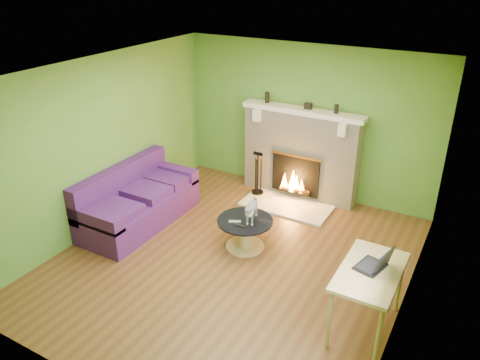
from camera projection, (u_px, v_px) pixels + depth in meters
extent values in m
plane|color=brown|center=(233.00, 260.00, 6.52)|extent=(5.00, 5.00, 0.00)
plane|color=white|center=(231.00, 74.00, 5.40)|extent=(5.00, 5.00, 0.00)
plane|color=#55812A|center=(306.00, 122.00, 7.93)|extent=(5.00, 0.00, 5.00)
plane|color=#55812A|center=(85.00, 283.00, 4.00)|extent=(5.00, 0.00, 5.00)
plane|color=#55812A|center=(102.00, 144.00, 6.96)|extent=(0.00, 5.00, 5.00)
plane|color=#55812A|center=(415.00, 219.00, 4.96)|extent=(0.00, 5.00, 5.00)
plane|color=silver|center=(398.00, 239.00, 4.15)|extent=(0.00, 1.20, 1.20)
plane|color=white|center=(397.00, 239.00, 4.16)|extent=(0.00, 1.06, 1.06)
cube|color=beige|center=(301.00, 155.00, 8.03)|extent=(2.00, 0.35, 1.50)
cube|color=black|center=(295.00, 175.00, 8.01)|extent=(0.85, 0.03, 0.68)
cube|color=gold|center=(296.00, 156.00, 7.85)|extent=(0.91, 0.02, 0.04)
cylinder|color=black|center=(294.00, 191.00, 8.10)|extent=(0.55, 0.07, 0.07)
cube|color=white|center=(303.00, 111.00, 7.66)|extent=(2.10, 0.28, 0.08)
cube|color=white|center=(257.00, 115.00, 7.91)|extent=(0.12, 0.10, 0.20)
cube|color=white|center=(342.00, 130.00, 7.25)|extent=(0.12, 0.10, 0.20)
cube|color=beige|center=(286.00, 205.00, 7.93)|extent=(1.50, 0.75, 0.03)
cube|color=white|center=(303.00, 111.00, 7.66)|extent=(2.10, 0.28, 0.08)
cube|color=#4A175B|center=(140.00, 210.00, 7.36)|extent=(0.91, 2.01, 0.45)
cube|color=#4A175B|center=(120.00, 183.00, 7.35)|extent=(0.21, 2.01, 0.57)
cube|color=#4A175B|center=(95.00, 219.00, 6.53)|extent=(0.91, 0.21, 0.23)
cube|color=#4A175B|center=(173.00, 172.00, 7.95)|extent=(0.91, 0.21, 0.23)
cube|color=#4A175B|center=(115.00, 210.00, 6.77)|extent=(0.72, 0.54, 0.12)
cube|color=#4A175B|center=(145.00, 191.00, 7.29)|extent=(0.72, 0.54, 0.12)
cube|color=#4A175B|center=(167.00, 178.00, 7.74)|extent=(0.72, 0.54, 0.12)
cylinder|color=tan|center=(245.00, 246.00, 6.81)|extent=(0.56, 0.56, 0.03)
cylinder|color=tan|center=(245.00, 234.00, 6.72)|extent=(0.20, 0.20, 0.39)
cylinder|color=black|center=(245.00, 221.00, 6.63)|extent=(0.80, 0.80, 0.02)
cube|color=tan|center=(371.00, 272.00, 5.00)|extent=(0.62, 1.07, 0.04)
cylinder|color=tan|center=(329.00, 320.00, 4.91)|extent=(0.05, 0.05, 0.75)
cylinder|color=tan|center=(378.00, 337.00, 4.68)|extent=(0.05, 0.05, 0.75)
cylinder|color=tan|center=(356.00, 271.00, 5.67)|extent=(0.05, 0.05, 0.75)
cylinder|color=tan|center=(400.00, 284.00, 5.44)|extent=(0.05, 0.05, 0.75)
cube|color=gray|center=(235.00, 222.00, 6.57)|extent=(0.17, 0.12, 0.02)
cube|color=black|center=(240.00, 226.00, 6.47)|extent=(0.16, 0.05, 0.02)
cylinder|color=black|center=(267.00, 98.00, 7.93)|extent=(0.08, 0.08, 0.18)
cylinder|color=black|center=(336.00, 109.00, 7.39)|extent=(0.07, 0.07, 0.14)
cube|color=black|center=(308.00, 106.00, 7.61)|extent=(0.12, 0.08, 0.10)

